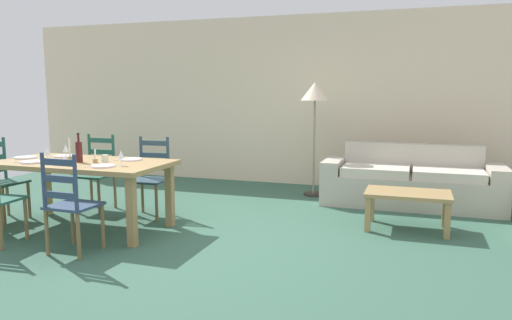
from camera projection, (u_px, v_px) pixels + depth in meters
ground_plane at (207, 241)px, 4.88m from camera, size 9.60×9.60×0.02m
wall_far at (289, 101)px, 7.79m from camera, size 9.60×0.16×2.70m
dining_table at (83, 169)px, 5.22m from camera, size 1.90×0.96×0.75m
dining_chair_near_right at (70, 204)px, 4.42m from camera, size 0.43×0.41×0.96m
dining_chair_far_left at (97, 172)px, 6.12m from camera, size 0.43×0.41×0.96m
dining_chair_far_right at (151, 177)px, 5.79m from camera, size 0.45×0.43×0.96m
dining_chair_head_west at (1, 180)px, 5.61m from camera, size 0.42×0.44×0.96m
dinner_plate_near_left at (32, 162)px, 5.12m from camera, size 0.24×0.24×0.02m
fork_near_left at (21, 162)px, 5.16m from camera, size 0.02×0.17×0.01m
dinner_plate_near_right at (103, 166)px, 4.83m from camera, size 0.24×0.24×0.02m
fork_near_right at (91, 166)px, 4.88m from camera, size 0.02×0.17×0.01m
dinner_plate_far_left at (64, 156)px, 5.59m from camera, size 0.24×0.24×0.02m
fork_far_left at (54, 156)px, 5.63m from camera, size 0.03×0.17×0.01m
dinner_plate_far_right at (131, 159)px, 5.30m from camera, size 0.24×0.24×0.02m
fork_far_right at (119, 159)px, 5.35m from camera, size 0.02×0.17×0.01m
dinner_plate_head_west at (25, 158)px, 5.45m from camera, size 0.24×0.24×0.02m
fork_head_west at (15, 157)px, 5.50m from camera, size 0.02×0.17×0.01m
wine_bottle at (79, 151)px, 5.14m from camera, size 0.07×0.07×0.32m
wine_glass_near_left at (47, 152)px, 5.16m from camera, size 0.06×0.06×0.16m
wine_glass_near_right at (121, 155)px, 4.89m from camera, size 0.06×0.06×0.16m
wine_glass_far_left at (66, 149)px, 5.43m from camera, size 0.06×0.06×0.16m
coffee_cup_primary at (105, 159)px, 5.08m from camera, size 0.07×0.07×0.09m
candle_tall at (70, 154)px, 5.28m from camera, size 0.05×0.05×0.25m
candle_short at (95, 159)px, 5.10m from camera, size 0.05×0.05×0.14m
couch at (411, 183)px, 6.38m from camera, size 2.28×0.81×0.80m
coffee_table at (408, 198)px, 5.23m from camera, size 0.90×0.56×0.42m
standing_lamp at (315, 98)px, 6.82m from camera, size 0.40×0.40×1.64m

